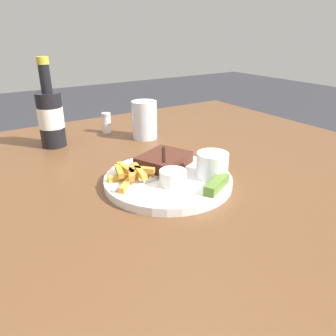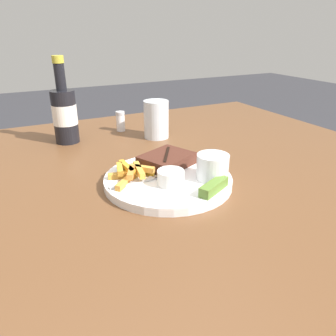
# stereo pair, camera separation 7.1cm
# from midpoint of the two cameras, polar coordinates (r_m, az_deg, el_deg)

# --- Properties ---
(dining_table) EXTENTS (1.35, 1.26, 0.78)m
(dining_table) POSITION_cam_midpoint_polar(r_m,az_deg,el_deg) (0.76, -2.70, -7.72)
(dining_table) COLOR brown
(dining_table) RESTS_ON ground_plane
(dinner_plate) EXTENTS (0.28, 0.28, 0.02)m
(dinner_plate) POSITION_cam_midpoint_polar(r_m,az_deg,el_deg) (0.72, -2.82, -2.18)
(dinner_plate) COLOR white
(dinner_plate) RESTS_ON dining_table
(steak_portion) EXTENTS (0.14, 0.13, 0.03)m
(steak_portion) POSITION_cam_midpoint_polar(r_m,az_deg,el_deg) (0.77, -3.37, 1.33)
(steak_portion) COLOR #472319
(steak_portion) RESTS_ON dinner_plate
(fries_pile) EXTENTS (0.11, 0.11, 0.02)m
(fries_pile) POSITION_cam_midpoint_polar(r_m,az_deg,el_deg) (0.71, -9.27, -1.01)
(fries_pile) COLOR gold
(fries_pile) RESTS_ON dinner_plate
(coleslaw_cup) EXTENTS (0.07, 0.07, 0.05)m
(coleslaw_cup) POSITION_cam_midpoint_polar(r_m,az_deg,el_deg) (0.71, 4.90, 0.73)
(coleslaw_cup) COLOR white
(coleslaw_cup) RESTS_ON dinner_plate
(dipping_sauce_cup) EXTENTS (0.06, 0.06, 0.03)m
(dipping_sauce_cup) POSITION_cam_midpoint_polar(r_m,az_deg,el_deg) (0.67, -2.16, -1.59)
(dipping_sauce_cup) COLOR silver
(dipping_sauce_cup) RESTS_ON dinner_plate
(pickle_spear) EXTENTS (0.08, 0.06, 0.02)m
(pickle_spear) POSITION_cam_midpoint_polar(r_m,az_deg,el_deg) (0.66, 5.47, -2.94)
(pickle_spear) COLOR #567A2D
(pickle_spear) RESTS_ON dinner_plate
(fork_utensil) EXTENTS (0.13, 0.02, 0.00)m
(fork_utensil) POSITION_cam_midpoint_polar(r_m,az_deg,el_deg) (0.68, -8.03, -2.85)
(fork_utensil) COLOR #B7B7BC
(fork_utensil) RESTS_ON dinner_plate
(beer_bottle) EXTENTS (0.07, 0.07, 0.25)m
(beer_bottle) POSITION_cam_midpoint_polar(r_m,az_deg,el_deg) (1.00, -21.73, 8.38)
(beer_bottle) COLOR black
(beer_bottle) RESTS_ON dining_table
(drinking_glass) EXTENTS (0.08, 0.08, 0.11)m
(drinking_glass) POSITION_cam_midpoint_polar(r_m,az_deg,el_deg) (1.02, -6.14, 8.31)
(drinking_glass) COLOR silver
(drinking_glass) RESTS_ON dining_table
(salt_shaker) EXTENTS (0.03, 0.03, 0.07)m
(salt_shaker) POSITION_cam_midpoint_polar(r_m,az_deg,el_deg) (1.10, -12.50, 7.68)
(salt_shaker) COLOR white
(salt_shaker) RESTS_ON dining_table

